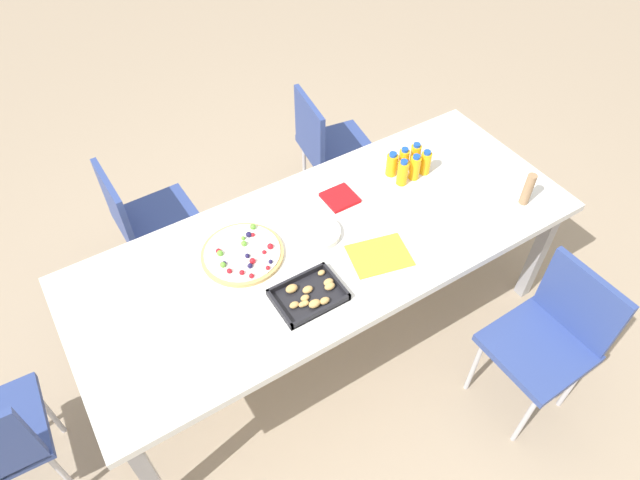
# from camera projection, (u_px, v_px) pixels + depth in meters

# --- Properties ---
(ground_plane) EXTENTS (12.00, 12.00, 0.00)m
(ground_plane) POSITION_uv_depth(u_px,v_px,m) (327.00, 328.00, 3.06)
(ground_plane) COLOR tan
(party_table) EXTENTS (2.34, 0.93, 0.72)m
(party_table) POSITION_uv_depth(u_px,v_px,m) (328.00, 248.00, 2.56)
(party_table) COLOR white
(party_table) RESTS_ON ground_plane
(chair_near_right) EXTENTS (0.41, 0.41, 0.83)m
(chair_near_right) POSITION_uv_depth(u_px,v_px,m) (145.00, 219.00, 2.92)
(chair_near_right) COLOR #33478C
(chair_near_right) RESTS_ON ground_plane
(chair_far_left) EXTENTS (0.41, 0.41, 0.83)m
(chair_far_left) POSITION_uv_depth(u_px,v_px,m) (552.00, 335.00, 2.44)
(chair_far_left) COLOR #33478C
(chair_far_left) RESTS_ON ground_plane
(chair_near_left) EXTENTS (0.45, 0.45, 0.83)m
(chair_near_left) POSITION_uv_depth(u_px,v_px,m) (328.00, 144.00, 3.35)
(chair_near_left) COLOR #33478C
(chair_near_left) RESTS_ON ground_plane
(juice_bottle_0) EXTENTS (0.05, 0.05, 0.13)m
(juice_bottle_0) POSITION_uv_depth(u_px,v_px,m) (415.00, 155.00, 2.83)
(juice_bottle_0) COLOR #FAAD14
(juice_bottle_0) RESTS_ON party_table
(juice_bottle_1) EXTENTS (0.05, 0.05, 0.14)m
(juice_bottle_1) POSITION_uv_depth(u_px,v_px,m) (404.00, 160.00, 2.80)
(juice_bottle_1) COLOR #FAAE14
(juice_bottle_1) RESTS_ON party_table
(juice_bottle_2) EXTENTS (0.06, 0.06, 0.13)m
(juice_bottle_2) POSITION_uv_depth(u_px,v_px,m) (392.00, 164.00, 2.78)
(juice_bottle_2) COLOR #F9AC14
(juice_bottle_2) RESTS_ON party_table
(juice_bottle_3) EXTENTS (0.05, 0.05, 0.14)m
(juice_bottle_3) POSITION_uv_depth(u_px,v_px,m) (426.00, 163.00, 2.79)
(juice_bottle_3) COLOR #F9AC14
(juice_bottle_3) RESTS_ON party_table
(juice_bottle_4) EXTENTS (0.05, 0.05, 0.14)m
(juice_bottle_4) POSITION_uv_depth(u_px,v_px,m) (415.00, 167.00, 2.76)
(juice_bottle_4) COLOR #F9AD14
(juice_bottle_4) RESTS_ON party_table
(juice_bottle_5) EXTENTS (0.05, 0.05, 0.14)m
(juice_bottle_5) POSITION_uv_depth(u_px,v_px,m) (403.00, 173.00, 2.73)
(juice_bottle_5) COLOR #F9AC14
(juice_bottle_5) RESTS_ON party_table
(fruit_pizza) EXTENTS (0.37, 0.37, 0.05)m
(fruit_pizza) POSITION_uv_depth(u_px,v_px,m) (243.00, 253.00, 2.45)
(fruit_pizza) COLOR tan
(fruit_pizza) RESTS_ON party_table
(snack_tray) EXTENTS (0.28, 0.21, 0.04)m
(snack_tray) POSITION_uv_depth(u_px,v_px,m) (309.00, 295.00, 2.29)
(snack_tray) COLOR black
(snack_tray) RESTS_ON party_table
(plate_stack) EXTENTS (0.21, 0.21, 0.03)m
(plate_stack) POSITION_uv_depth(u_px,v_px,m) (318.00, 233.00, 2.53)
(plate_stack) COLOR silver
(plate_stack) RESTS_ON party_table
(napkin_stack) EXTENTS (0.15, 0.15, 0.02)m
(napkin_stack) POSITION_uv_depth(u_px,v_px,m) (340.00, 198.00, 2.69)
(napkin_stack) COLOR red
(napkin_stack) RESTS_ON party_table
(cardboard_tube) EXTENTS (0.04, 0.04, 0.17)m
(cardboard_tube) POSITION_uv_depth(u_px,v_px,m) (528.00, 189.00, 2.62)
(cardboard_tube) COLOR #9E7A56
(cardboard_tube) RESTS_ON party_table
(paper_folder) EXTENTS (0.30, 0.26, 0.01)m
(paper_folder) POSITION_uv_depth(u_px,v_px,m) (379.00, 255.00, 2.45)
(paper_folder) COLOR yellow
(paper_folder) RESTS_ON party_table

